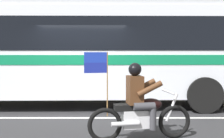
{
  "coord_description": "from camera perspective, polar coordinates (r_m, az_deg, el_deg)",
  "views": [
    {
      "loc": [
        0.85,
        -8.13,
        1.83
      ],
      "look_at": [
        0.84,
        -0.26,
        1.29
      ],
      "focal_mm": 46.01,
      "sensor_mm": 36.0,
      "label": 1
    }
  ],
  "objects": [
    {
      "name": "fire_hydrant",
      "position": [
        12.63,
        6.71,
        -2.02
      ],
      "size": [
        0.22,
        0.3,
        0.75
      ],
      "color": "gold",
      "rests_on": "sidewalk_curb"
    },
    {
      "name": "sidewalk_curb",
      "position": [
        13.37,
        -3.61,
        -3.58
      ],
      "size": [
        28.0,
        3.8,
        0.15
      ],
      "primitive_type": "cube",
      "color": "#B7B2A8",
      "rests_on": "ground_plane"
    },
    {
      "name": "motorcycle_with_rider",
      "position": [
        5.81,
        5.48,
        -7.64
      ],
      "size": [
        2.17,
        0.75,
        1.78
      ],
      "color": "black",
      "rests_on": "ground_plane"
    },
    {
      "name": "ground_plane",
      "position": [
        8.37,
        -5.84,
        -8.69
      ],
      "size": [
        60.0,
        60.0,
        0.0
      ],
      "primitive_type": "plane",
      "color": "#2B2B2D"
    },
    {
      "name": "lane_center_stripe",
      "position": [
        7.79,
        -6.3,
        -9.62
      ],
      "size": [
        26.6,
        0.14,
        0.01
      ],
      "primitive_type": "cube",
      "color": "silver",
      "rests_on": "ground_plane"
    },
    {
      "name": "transit_bus",
      "position": [
        9.38,
        -6.34,
        4.27
      ],
      "size": [
        13.46,
        2.85,
        3.22
      ],
      "color": "silver",
      "rests_on": "ground_plane"
    }
  ]
}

